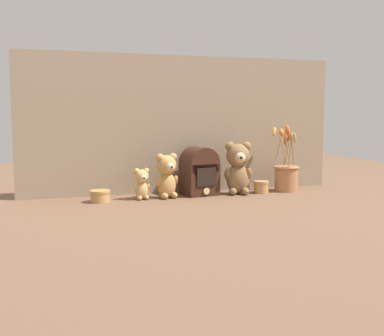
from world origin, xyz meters
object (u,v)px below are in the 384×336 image
vintage_radio (199,171)px  decorative_tin_short (261,187)px  teddy_bear_medium (167,175)px  decorative_tin_tall (100,196)px  teddy_bear_large (238,167)px  flower_vase (286,174)px  teddy_bear_small (142,183)px

vintage_radio → decorative_tin_short: size_ratio=3.05×
teddy_bear_medium → decorative_tin_tall: 0.31m
decorative_tin_tall → decorative_tin_short: (0.77, 0.02, 0.00)m
teddy_bear_large → decorative_tin_tall: 0.66m
teddy_bear_large → teddy_bear_medium: size_ratio=1.23×
flower_vase → vintage_radio: bearing=177.3°
teddy_bear_medium → decorative_tin_short: (0.47, 0.00, -0.08)m
teddy_bear_large → flower_vase: size_ratio=0.77×
vintage_radio → decorative_tin_tall: size_ratio=2.57×
decorative_tin_tall → decorative_tin_short: 0.77m
teddy_bear_small → flower_vase: 0.73m
teddy_bear_small → decorative_tin_tall: size_ratio=1.60×
teddy_bear_large → teddy_bear_small: size_ratio=1.78×
teddy_bear_medium → flower_vase: bearing=1.9°
teddy_bear_large → decorative_tin_tall: size_ratio=2.85×
flower_vase → decorative_tin_tall: flower_vase is taller
teddy_bear_medium → vintage_radio: size_ratio=0.90×
teddy_bear_medium → teddy_bear_small: bearing=-178.4°
decorative_tin_short → teddy_bear_large: bearing=179.1°
teddy_bear_small → vintage_radio: vintage_radio is taller
flower_vase → decorative_tin_short: size_ratio=4.41×
teddy_bear_medium → teddy_bear_small: (-0.12, -0.00, -0.03)m
teddy_bear_small → decorative_tin_tall: bearing=-175.2°
teddy_bear_small → decorative_tin_short: (0.59, 0.01, -0.04)m
flower_vase → decorative_tin_tall: (-0.92, -0.04, -0.06)m
teddy_bear_medium → decorative_tin_tall: teddy_bear_medium is taller
teddy_bear_large → flower_vase: (0.27, 0.02, -0.05)m
teddy_bear_medium → decorative_tin_short: bearing=0.4°
flower_vase → vintage_radio: flower_vase is taller
teddy_bear_small → teddy_bear_medium: bearing=1.6°
teddy_bear_small → flower_vase: flower_vase is taller
flower_vase → teddy_bear_large: bearing=-176.6°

